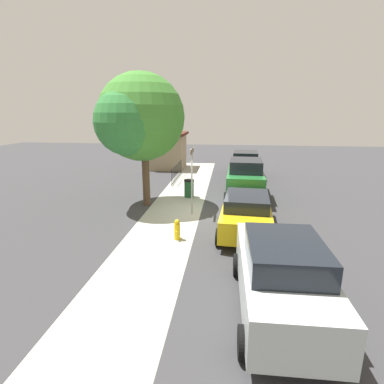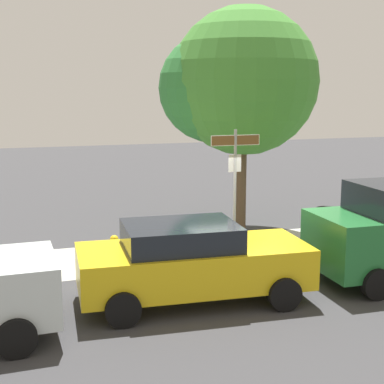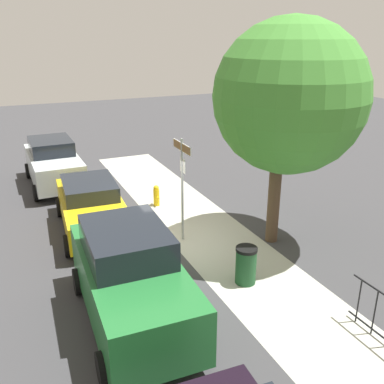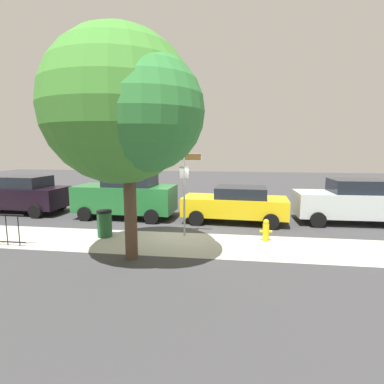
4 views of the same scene
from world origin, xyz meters
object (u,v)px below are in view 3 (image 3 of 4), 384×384
car_silver (53,163)px  fire_hydrant (156,196)px  car_green (130,278)px  trash_bin (246,265)px  street_sign (182,171)px  shade_tree (288,100)px  car_yellow (91,205)px

car_silver → fire_hydrant: bearing=37.7°
car_green → trash_bin: 3.11m
street_sign → car_silver: (-6.77, -2.88, -1.24)m
street_sign → trash_bin: size_ratio=3.23×
car_silver → shade_tree: bearing=33.9°
street_sign → shade_tree: shade_tree is taller
car_silver → trash_bin: size_ratio=4.62×
car_silver → fire_hydrant: size_ratio=5.80×
trash_bin → fire_hydrant: bearing=-177.0°
fire_hydrant → car_green: bearing=-24.4°
car_yellow → trash_bin: 5.54m
car_silver → fire_hydrant: (3.85, 3.07, -0.57)m
street_sign → car_silver: size_ratio=0.70×
fire_hydrant → trash_bin: size_ratio=0.80×
car_yellow → car_green: car_green is taller
shade_tree → car_green: shade_tree is taller
car_green → fire_hydrant: car_green is taller
car_silver → car_green: (9.91, 0.33, 0.10)m
car_silver → car_green: bearing=1.0°
shade_tree → car_silver: bearing=-145.2°
shade_tree → fire_hydrant: size_ratio=8.24×
street_sign → trash_bin: 3.38m
car_yellow → car_green: (5.01, -0.19, 0.24)m
street_sign → trash_bin: (2.88, 0.50, -1.70)m
car_silver → trash_bin: (9.64, 3.37, -0.46)m
street_sign → fire_hydrant: street_sign is taller
street_sign → car_green: (3.14, -2.54, -1.14)m
shade_tree → trash_bin: shade_tree is taller
street_sign → trash_bin: bearing=9.8°
shade_tree → car_silver: shade_tree is taller
fire_hydrant → car_silver: bearing=-141.4°
trash_bin → car_green: bearing=-85.0°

